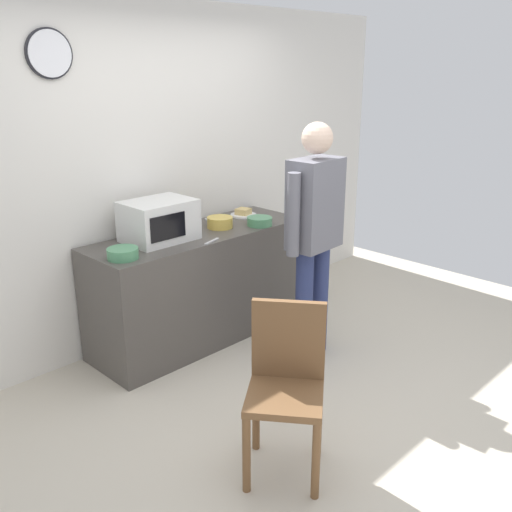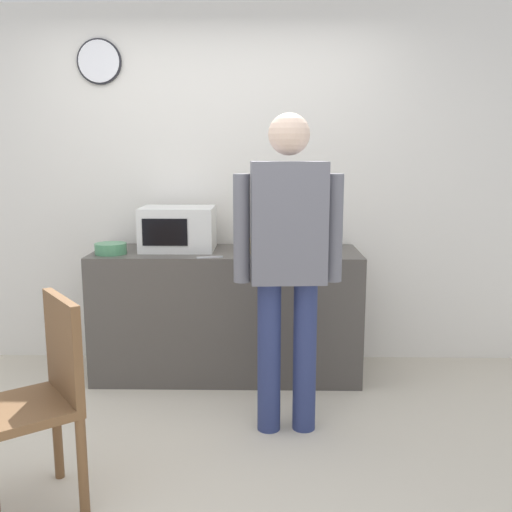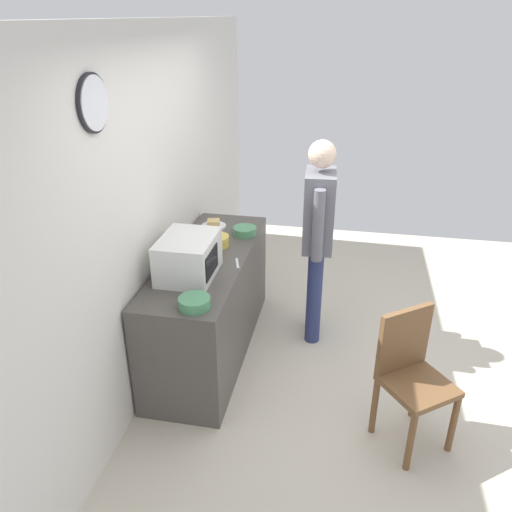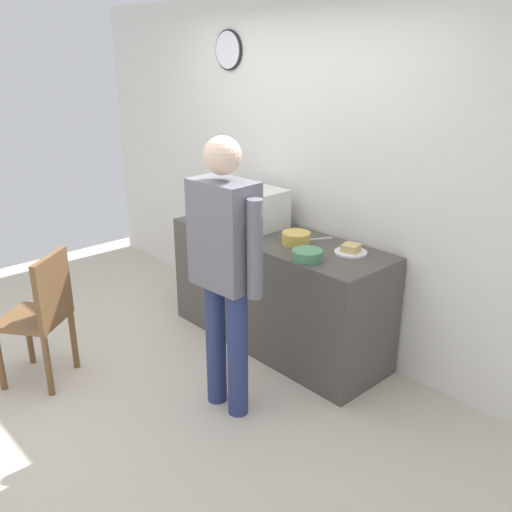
{
  "view_description": "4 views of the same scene",
  "coord_description": "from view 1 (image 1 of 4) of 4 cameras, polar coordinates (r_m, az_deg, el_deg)",
  "views": [
    {
      "loc": [
        -2.61,
        -2.11,
        2.13
      ],
      "look_at": [
        0.27,
        0.74,
        0.77
      ],
      "focal_mm": 40.09,
      "sensor_mm": 36.0,
      "label": 1
    },
    {
      "loc": [
        0.38,
        -2.63,
        1.55
      ],
      "look_at": [
        0.32,
        0.77,
        0.93
      ],
      "focal_mm": 39.74,
      "sensor_mm": 36.0,
      "label": 2
    },
    {
      "loc": [
        -3.36,
        0.16,
        2.62
      ],
      "look_at": [
        0.37,
        0.88,
        0.8
      ],
      "focal_mm": 35.42,
      "sensor_mm": 36.0,
      "label": 3
    },
    {
      "loc": [
        2.91,
        -1.58,
        2.21
      ],
      "look_at": [
        0.39,
        0.74,
        0.93
      ],
      "focal_mm": 39.21,
      "sensor_mm": 36.0,
      "label": 4
    }
  ],
  "objects": [
    {
      "name": "ground_plane",
      "position": [
        3.97,
        5.06,
        -13.88
      ],
      "size": [
        6.0,
        6.0,
        0.0
      ],
      "primitive_type": "plane",
      "color": "beige"
    },
    {
      "name": "back_wall",
      "position": [
        4.61,
        -10.07,
        7.98
      ],
      "size": [
        5.4,
        0.13,
        2.6
      ],
      "color": "silver",
      "rests_on": "ground_plane"
    },
    {
      "name": "kitchen_counter",
      "position": [
        4.62,
        -5.57,
        -2.91
      ],
      "size": [
        1.83,
        0.62,
        0.89
      ],
      "primitive_type": "cube",
      "color": "#4C4742",
      "rests_on": "ground_plane"
    },
    {
      "name": "microwave",
      "position": [
        4.27,
        -9.67,
        3.5
      ],
      "size": [
        0.5,
        0.39,
        0.3
      ],
      "color": "silver",
      "rests_on": "kitchen_counter"
    },
    {
      "name": "sandwich_plate",
      "position": [
        4.94,
        -1.27,
        4.27
      ],
      "size": [
        0.22,
        0.22,
        0.07
      ],
      "color": "white",
      "rests_on": "kitchen_counter"
    },
    {
      "name": "salad_bowl",
      "position": [
        4.58,
        -3.62,
        3.37
      ],
      "size": [
        0.21,
        0.21,
        0.09
      ],
      "primitive_type": "cylinder",
      "color": "gold",
      "rests_on": "kitchen_counter"
    },
    {
      "name": "cereal_bowl",
      "position": [
        4.64,
        0.36,
        3.48
      ],
      "size": [
        0.2,
        0.2,
        0.07
      ],
      "primitive_type": "cylinder",
      "color": "#4C8E60",
      "rests_on": "kitchen_counter"
    },
    {
      "name": "mixing_bowl",
      "position": [
        3.94,
        -13.15,
        0.25
      ],
      "size": [
        0.21,
        0.21,
        0.07
      ],
      "primitive_type": "cylinder",
      "color": "#4C8E60",
      "rests_on": "kitchen_counter"
    },
    {
      "name": "fork_utensil",
      "position": [
        4.23,
        -4.43,
        1.49
      ],
      "size": [
        0.17,
        0.07,
        0.01
      ],
      "primitive_type": "cube",
      "rotation": [
        0.0,
        0.0,
        0.29
      ],
      "color": "silver",
      "rests_on": "kitchen_counter"
    },
    {
      "name": "spoon_utensil",
      "position": [
        4.78,
        -4.81,
        3.5
      ],
      "size": [
        0.09,
        0.16,
        0.01
      ],
      "primitive_type": "cube",
      "rotation": [
        0.0,
        0.0,
        1.11
      ],
      "color": "silver",
      "rests_on": "kitchen_counter"
    },
    {
      "name": "person_standing",
      "position": [
        4.14,
        5.85,
        3.08
      ],
      "size": [
        0.59,
        0.26,
        1.76
      ],
      "color": "navy",
      "rests_on": "ground_plane"
    },
    {
      "name": "wooden_chair",
      "position": [
        3.13,
        3.04,
        -12.29
      ],
      "size": [
        0.56,
        0.56,
        0.94
      ],
      "color": "brown",
      "rests_on": "ground_plane"
    }
  ]
}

